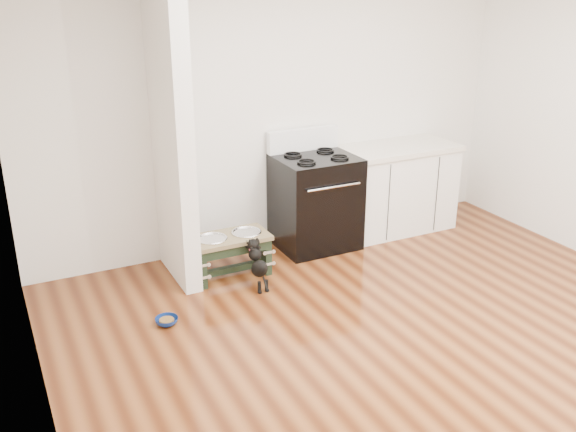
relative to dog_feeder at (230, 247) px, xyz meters
name	(u,v)px	position (x,y,z in m)	size (l,w,h in m)	color
ground	(428,359)	(0.77, -1.89, -0.28)	(5.00, 5.00, 0.00)	#441D0C
room_shell	(449,138)	(0.77, -1.89, 1.34)	(5.00, 5.00, 5.00)	silver
partition_wall	(171,130)	(-0.41, 0.21, 1.07)	(0.15, 0.80, 2.70)	silver
oven_range	(315,200)	(1.02, 0.27, 0.20)	(0.76, 0.69, 1.14)	black
cabinet_run	(396,188)	(2.00, 0.29, 0.18)	(1.24, 0.64, 0.91)	white
dog_feeder	(230,247)	(0.00, 0.00, 0.00)	(0.70, 0.38, 0.40)	black
puppy	(258,263)	(0.13, -0.32, -0.04)	(0.12, 0.36, 0.43)	black
floor_bowl	(167,321)	(-0.78, -0.58, -0.25)	(0.23, 0.23, 0.06)	navy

